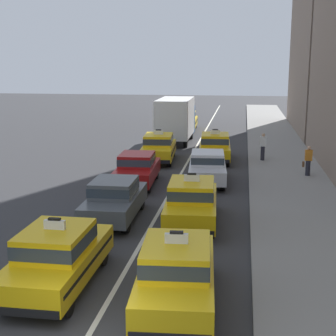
{
  "coord_description": "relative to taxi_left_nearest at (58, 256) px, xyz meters",
  "views": [
    {
      "loc": [
        3.23,
        -8.06,
        5.92
      ],
      "look_at": [
        0.0,
        13.03,
        1.3
      ],
      "focal_mm": 52.85,
      "sensor_mm": 36.0,
      "label": 1
    }
  ],
  "objects": [
    {
      "name": "lane_stripe_left_right",
      "position": [
        1.52,
        16.36,
        -0.87
      ],
      "size": [
        0.14,
        80.0,
        0.01
      ],
      "primitive_type": "cube",
      "color": "silver",
      "rests_on": "ground"
    },
    {
      "name": "sidewalk_curb",
      "position": [
        7.12,
        11.36,
        -0.8
      ],
      "size": [
        4.0,
        90.0,
        0.15
      ],
      "primitive_type": "cube",
      "color": "gray",
      "rests_on": "ground"
    },
    {
      "name": "taxi_left_nearest",
      "position": [
        0.0,
        0.0,
        0.0
      ],
      "size": [
        1.84,
        4.57,
        1.96
      ],
      "color": "black",
      "rests_on": "ground"
    },
    {
      "name": "sedan_left_second",
      "position": [
        0.02,
        5.8,
        -0.03
      ],
      "size": [
        1.86,
        4.34,
        1.58
      ],
      "color": "black",
      "rests_on": "ground"
    },
    {
      "name": "sedan_left_third",
      "position": [
        -0.27,
        11.19,
        -0.03
      ],
      "size": [
        1.96,
        4.38,
        1.58
      ],
      "color": "black",
      "rests_on": "ground"
    },
    {
      "name": "taxi_left_fourth",
      "position": [
        -0.22,
        17.1,
        0.0
      ],
      "size": [
        2.12,
        4.67,
        1.96
      ],
      "color": "black",
      "rests_on": "ground"
    },
    {
      "name": "box_truck_left_fifth",
      "position": [
        -0.16,
        24.6,
        0.9
      ],
      "size": [
        2.33,
        6.97,
        3.27
      ],
      "color": "black",
      "rests_on": "ground"
    },
    {
      "name": "taxi_left_sixth",
      "position": [
        -0.22,
        31.11,
        0.0
      ],
      "size": [
        1.97,
        4.62,
        1.96
      ],
      "color": "black",
      "rests_on": "ground"
    },
    {
      "name": "taxi_right_nearest",
      "position": [
        3.25,
        -0.53,
        0.0
      ],
      "size": [
        2.12,
        4.67,
        1.96
      ],
      "color": "black",
      "rests_on": "ground"
    },
    {
      "name": "taxi_right_second",
      "position": [
        2.96,
        5.74,
        0.0
      ],
      "size": [
        2.04,
        4.65,
        1.96
      ],
      "color": "black",
      "rests_on": "ground"
    },
    {
      "name": "sedan_right_third",
      "position": [
        3.07,
        12.16,
        -0.03
      ],
      "size": [
        2.06,
        4.41,
        1.58
      ],
      "color": "black",
      "rests_on": "ground"
    },
    {
      "name": "taxi_right_fourth",
      "position": [
        3.11,
        17.76,
        0.0
      ],
      "size": [
        2.03,
        4.64,
        1.96
      ],
      "color": "black",
      "rests_on": "ground"
    },
    {
      "name": "pedestrian_near_crosswalk",
      "position": [
        8.1,
        13.92,
        0.04
      ],
      "size": [
        0.47,
        0.24,
        1.55
      ],
      "color": "#23232D",
      "rests_on": "sidewalk_curb"
    },
    {
      "name": "pedestrian_mid_block",
      "position": [
        5.95,
        17.68,
        0.09
      ],
      "size": [
        0.36,
        0.24,
        1.61
      ],
      "color": "#23232D",
      "rests_on": "sidewalk_curb"
    }
  ]
}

